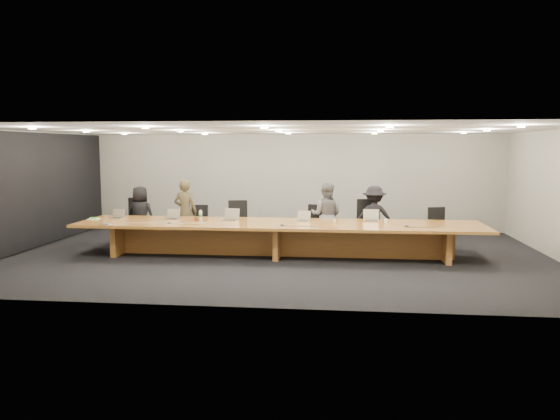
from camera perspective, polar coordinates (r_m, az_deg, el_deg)
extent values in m
plane|color=black|center=(12.26, -0.16, -4.81)|extent=(12.00, 12.00, 0.00)
cube|color=#B7B3A6|center=(16.03, 1.47, 2.92)|extent=(12.00, 0.02, 2.80)
cube|color=black|center=(14.04, -25.02, 1.68)|extent=(0.08, 7.84, 2.74)
cube|color=#90571F|center=(12.14, -0.16, -1.47)|extent=(9.00, 1.80, 0.06)
cube|color=brown|center=(12.20, -0.16, -3.22)|extent=(7.65, 0.15, 0.69)
cube|color=brown|center=(13.10, -16.02, -2.80)|extent=(0.12, 1.26, 0.69)
cube|color=brown|center=(12.20, -0.16, -3.22)|extent=(0.12, 1.26, 0.69)
cube|color=brown|center=(12.32, 16.74, -3.40)|extent=(0.12, 1.26, 0.69)
imported|color=black|center=(14.20, -14.38, -0.49)|extent=(0.73, 0.50, 1.45)
imported|color=#3E3722|center=(13.78, -9.86, -0.20)|extent=(0.64, 0.46, 1.64)
imported|color=#58585A|center=(13.21, 4.84, -0.55)|extent=(0.86, 0.73, 1.57)
imported|color=black|center=(13.25, 9.80, -0.75)|extent=(0.98, 0.58, 1.50)
cylinder|color=silver|center=(12.59, -8.31, -0.59)|extent=(0.07, 0.07, 0.23)
cylinder|color=maroon|center=(12.54, -8.71, -0.93)|extent=(0.08, 0.08, 0.09)
cone|color=silver|center=(12.24, 5.73, -1.11)|extent=(0.09, 0.09, 0.08)
cone|color=white|center=(12.26, 11.02, -1.14)|extent=(0.11, 0.11, 0.10)
cube|color=white|center=(13.43, -18.88, -0.89)|extent=(0.25, 0.20, 0.01)
cube|color=green|center=(13.44, -18.87, -0.79)|extent=(0.19, 0.13, 0.03)
cube|color=#ABAAAF|center=(12.41, -17.68, -1.40)|extent=(0.23, 0.19, 0.03)
cone|color=black|center=(12.27, -11.49, -1.31)|extent=(0.12, 0.12, 0.03)
cone|color=black|center=(11.67, 0.20, -1.59)|extent=(0.12, 0.12, 0.03)
cone|color=black|center=(11.83, 13.09, -1.64)|extent=(0.12, 0.12, 0.03)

